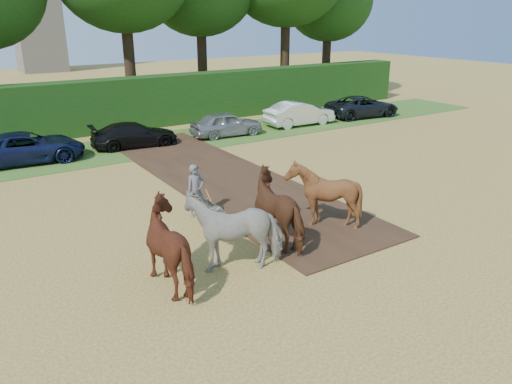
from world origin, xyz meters
TOP-DOWN VIEW (x-y plane):
  - ground at (0.00, 0.00)m, footprint 120.00×120.00m
  - earth_strip at (1.50, 7.00)m, footprint 4.50×17.00m
  - grass_verge at (0.00, 14.00)m, footprint 50.00×5.00m
  - hedgerow at (0.00, 18.50)m, footprint 46.00×1.60m
  - spectator_near at (0.75, 2.63)m, footprint 0.75×0.87m
  - plough_team at (-0.98, 0.50)m, footprint 7.14×5.46m
  - parked_cars at (1.44, 13.83)m, footprint 35.99×3.45m

SIDE VIEW (x-z plane):
  - ground at x=0.00m, z-range 0.00..0.00m
  - grass_verge at x=0.00m, z-range 0.00..0.03m
  - earth_strip at x=1.50m, z-range 0.00..0.05m
  - parked_cars at x=1.44m, z-range -0.04..1.44m
  - spectator_near at x=0.75m, z-range 0.00..1.54m
  - plough_team at x=-0.98m, z-range -0.01..2.16m
  - hedgerow at x=0.00m, z-range 0.00..3.00m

